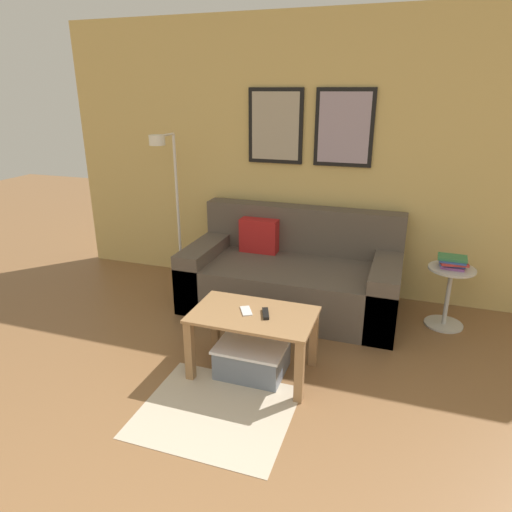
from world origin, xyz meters
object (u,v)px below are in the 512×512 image
floor_lamp (169,192)px  storage_bin (252,357)px  couch (292,276)px  coffee_table (253,326)px  side_table (449,291)px  remote_control (266,313)px  book_stack (453,262)px  cell_phone (246,311)px

floor_lamp → storage_bin: bearing=-44.0°
couch → coffee_table: size_ratio=2.24×
couch → side_table: size_ratio=3.60×
side_table → remote_control: size_ratio=3.50×
book_stack → couch: bearing=-178.5°
coffee_table → storage_bin: 0.25m
couch → floor_lamp: size_ratio=1.25×
coffee_table → cell_phone: (-0.06, 0.01, 0.10)m
coffee_table → floor_lamp: 1.88m
storage_bin → side_table: side_table is taller
coffee_table → remote_control: size_ratio=5.62×
remote_control → coffee_table: bearing=163.9°
side_table → couch: bearing=-178.6°
couch → remote_control: bearing=-84.8°
floor_lamp → book_stack: floor_lamp is taller
couch → cell_phone: couch is taller
coffee_table → remote_control: remote_control is taller
coffee_table → cell_phone: 0.12m
couch → side_table: 1.34m
storage_bin → couch: bearing=90.6°
couch → remote_control: couch is taller
floor_lamp → book_stack: (2.60, -0.06, -0.38)m
remote_control → side_table: bearing=22.5°
storage_bin → side_table: bearing=41.6°
side_table → cell_phone: size_ratio=3.75×
coffee_table → cell_phone: size_ratio=6.03×
floor_lamp → cell_phone: 1.80m
couch → side_table: bearing=1.4°
book_stack → coffee_table: bearing=-138.3°
side_table → book_stack: bearing=156.8°
remote_control → storage_bin: bearing=166.3°
couch → storage_bin: size_ratio=3.91×
couch → storage_bin: bearing=-89.4°
storage_bin → floor_lamp: floor_lamp is taller
coffee_table → book_stack: 1.78m
floor_lamp → book_stack: 2.63m
storage_bin → remote_control: 0.37m
coffee_table → remote_control: 0.14m
couch → remote_control: 1.15m
coffee_table → book_stack: book_stack is taller
couch → book_stack: 1.36m
storage_bin → remote_control: remote_control is taller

